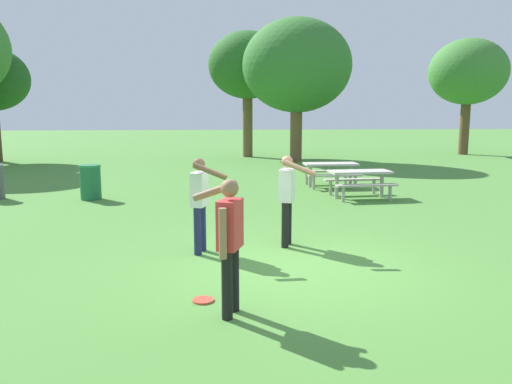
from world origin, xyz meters
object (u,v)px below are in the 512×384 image
Objects in this scene: frisbee at (203,300)px; picnic_table_far at (330,169)px; person_thrower at (288,194)px; tree_back_right at (468,72)px; person_catcher at (229,237)px; tree_back_left at (297,66)px; person_bystander at (200,198)px; picnic_table_near at (360,178)px; tree_slender_mid at (247,66)px; trash_can_further_along at (90,182)px.

picnic_table_far is (3.90, 9.67, 0.55)m from frisbee.
person_thrower is 22.99m from tree_back_right.
tree_back_left is (3.81, 18.47, 3.58)m from person_catcher.
tree_back_left is at bearing 88.40° from picnic_table_far.
person_bystander is 0.24× the size of tree_back_left.
person_catcher is 10.75m from picnic_table_far.
picnic_table_near reaches higher than frisbee.
tree_slender_mid is (1.97, 20.83, 4.76)m from frisbee.
tree_back_left reaches higher than person_catcher.
person_catcher is 21.69m from tree_slender_mid.
tree_back_left is 1.06× the size of tree_back_right.
trash_can_further_along is at bearing 113.20° from person_catcher.
person_bystander is 6.48m from trash_can_further_along.
picnic_table_near is (4.32, 5.27, -0.40)m from person_bystander.
frisbee is (0.08, -2.26, -0.95)m from person_bystander.
picnic_table_far is at bearing 71.02° from person_thrower.
person_catcher is 0.24× the size of tree_back_left.
trash_can_further_along reaches higher than picnic_table_near.
person_catcher is 1.10m from frisbee.
person_bystander is at bearing 98.52° from person_catcher.
picnic_table_far is 7.37m from trash_can_further_along.
frisbee is at bearing -102.93° from tree_back_left.
person_thrower is 7.50m from picnic_table_far.
frisbee is at bearing -87.96° from person_bystander.
frisbee is at bearing 125.48° from person_catcher.
tree_slender_mid reaches higher than person_catcher.
trash_can_further_along is at bearing 177.23° from picnic_table_near.
tree_back_right reaches higher than person_thrower.
tree_back_right is (10.39, 11.65, 3.99)m from picnic_table_far.
trash_can_further_along is 13.17m from tree_back_left.
person_thrower is 1.71× the size of trash_can_further_along.
tree_back_right is (14.29, 21.33, 4.54)m from frisbee.
tree_back_left reaches higher than person_bystander.
person_catcher is at bearing -101.65° from tree_back_left.
person_catcher is 19.20m from tree_back_left.
tree_back_right is (12.32, 0.50, -0.22)m from tree_slender_mid.
tree_back_right is at bearing 56.17° from frisbee.
picnic_table_far is at bearing 61.77° from person_bystander.
person_thrower reaches higher than picnic_table_far.
person_catcher is 1.00× the size of person_bystander.
tree_slender_mid is at bearing 84.59° from frisbee.
tree_slender_mid is at bearing 99.81° from picnic_table_far.
person_bystander is 8.43m from picnic_table_far.
person_bystander is (-1.55, -0.33, 0.00)m from person_thrower.
frisbee is 0.04× the size of tree_back_left.
frisbee is 8.65m from picnic_table_near.
tree_back_left is (-0.10, 10.49, 3.98)m from picnic_table_near.
tree_back_right is (12.83, 18.74, 3.59)m from person_thrower.
person_thrower reaches higher than picnic_table_near.
picnic_table_far is 12.08m from tree_slender_mid.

